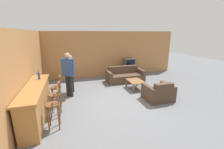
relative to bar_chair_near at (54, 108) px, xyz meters
name	(u,v)px	position (x,y,z in m)	size (l,w,h in m)	color
ground_plane	(121,102)	(2.26, 0.96, -0.59)	(24.00, 24.00, 0.00)	slate
wall_back	(100,54)	(2.26, 4.68, 0.71)	(9.40, 0.08, 2.60)	#B27A47
wall_left	(32,66)	(-0.87, 2.32, 0.71)	(0.08, 8.71, 2.60)	#B27A47
bar_counter	(36,102)	(-0.53, 0.69, -0.07)	(0.55, 2.60, 1.02)	#A87038
bar_chair_near	(54,108)	(0.00, 0.00, 0.00)	(0.37, 0.37, 1.08)	brown
bar_chair_mid	(55,98)	(0.00, 0.68, 0.00)	(0.40, 0.40, 1.08)	brown
bar_chair_far	(57,90)	(0.00, 1.35, 0.00)	(0.36, 0.36, 1.08)	brown
couch_far	(125,76)	(3.31, 3.31, -0.31)	(1.94, 0.89, 0.78)	#4C3828
armchair_near	(159,93)	(3.69, 0.74, -0.31)	(1.02, 0.85, 0.76)	#4C3828
coffee_table	(136,82)	(3.36, 2.09, -0.25)	(0.65, 0.89, 0.39)	brown
tv_unit	(129,71)	(3.94, 4.28, -0.33)	(1.02, 0.54, 0.51)	#513823
tv	(129,63)	(3.94, 4.28, 0.19)	(0.61, 0.47, 0.53)	#4C4C4C
bottle	(39,75)	(-0.50, 1.39, 0.57)	(0.07, 0.07, 0.31)	#234293
person_by_window	(71,71)	(0.54, 2.58, 0.33)	(0.31, 0.47, 1.61)	black
person_by_counter	(68,72)	(0.44, 2.07, 0.42)	(0.49, 0.38, 1.77)	black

